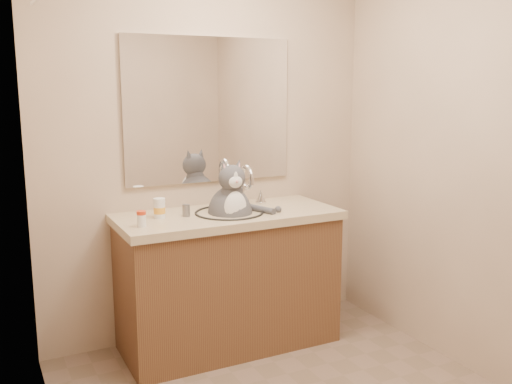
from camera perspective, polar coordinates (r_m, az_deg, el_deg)
room at (r=2.54m, az=5.95°, el=1.40°), size 2.22×2.52×2.42m
vanity at (r=3.56m, az=-2.76°, el=-8.45°), size 1.34×0.59×1.12m
mirror at (r=3.61m, az=-4.67°, el=8.14°), size 1.10×0.02×0.90m
shower_curtain at (r=2.30m, az=-18.26°, el=-4.35°), size 0.02×1.30×1.93m
cat at (r=3.42m, az=-2.51°, el=-1.91°), size 0.38×0.33×0.53m
pill_bottle_redcap at (r=3.14m, az=-11.38°, el=-2.64°), size 0.06×0.06×0.09m
pill_bottle_orange at (r=3.33m, az=-9.63°, el=-1.65°), size 0.09×0.09×0.12m
grey_canister at (r=3.36m, az=-7.00°, el=-1.83°), size 0.05×0.05×0.07m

